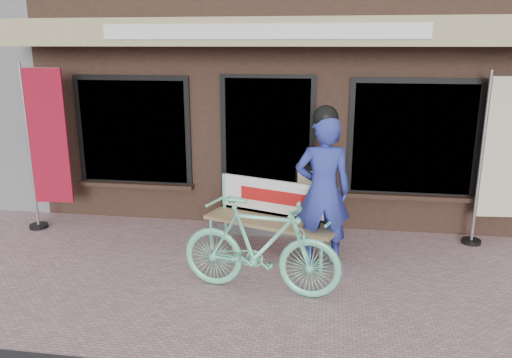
% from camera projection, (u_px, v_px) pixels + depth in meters
% --- Properties ---
extents(ground, '(70.00, 70.00, 0.00)m').
position_uv_depth(ground, '(244.00, 286.00, 5.55)').
color(ground, '#AF8689').
rests_on(ground, ground).
extents(storefront, '(7.00, 6.77, 6.00)m').
position_uv_depth(storefront, '(288.00, 23.00, 9.50)').
color(storefront, black).
rests_on(storefront, ground).
extents(bench, '(1.76, 0.96, 0.93)m').
position_uv_depth(bench, '(273.00, 212.00, 6.33)').
color(bench, '#6DD6AD').
rests_on(bench, ground).
extents(person, '(0.72, 0.53, 1.94)m').
position_uv_depth(person, '(323.00, 188.00, 5.91)').
color(person, '#2B3695').
rests_on(person, ground).
extents(bicycle, '(1.80, 0.72, 1.05)m').
position_uv_depth(bicycle, '(260.00, 246.00, 5.30)').
color(bicycle, '#6DD6AD').
rests_on(bicycle, ground).
extents(nobori_red, '(0.70, 0.28, 2.38)m').
position_uv_depth(nobori_red, '(46.00, 146.00, 6.98)').
color(nobori_red, gray).
rests_on(nobori_red, ground).
extents(nobori_cream, '(0.68, 0.27, 2.30)m').
position_uv_depth(nobori_cream, '(500.00, 158.00, 6.42)').
color(nobori_cream, gray).
rests_on(nobori_cream, ground).
extents(menu_stand, '(0.49, 0.22, 0.98)m').
position_uv_depth(menu_stand, '(312.00, 197.00, 7.07)').
color(menu_stand, black).
rests_on(menu_stand, ground).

